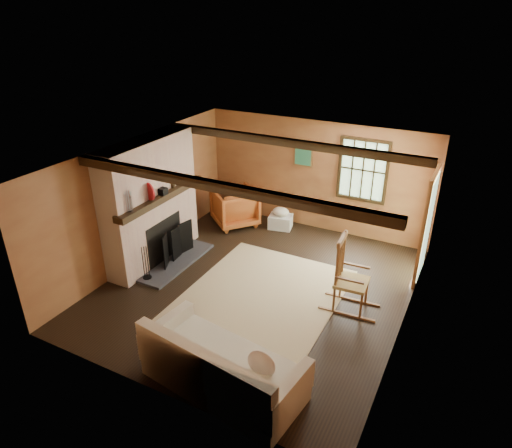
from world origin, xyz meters
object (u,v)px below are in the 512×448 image
Objects in this scene: sofa at (221,370)px; laundry_basket at (280,222)px; fireplace at (152,207)px; rocking_chair at (349,279)px; armchair at (235,207)px.

sofa reaches higher than laundry_basket.
laundry_basket is at bearing 55.61° from fireplace.
fireplace is 3.00m from laundry_basket.
fireplace reaches higher than rocking_chair.
armchair is (-1.01, -0.29, 0.27)m from laundry_basket.
armchair is (-3.22, 1.90, -0.12)m from rocking_chair.
sofa is 4.95m from armchair.
rocking_chair reaches higher than armchair.
sofa is 4.50× the size of laundry_basket.
sofa is (2.90, -2.32, -0.79)m from fireplace.
sofa is at bearing 67.24° from armchair.
fireplace is 3.86m from rocking_chair.
fireplace is 2.25m from armchair.
laundry_basket is (-2.21, 2.19, -0.39)m from rocking_chair.
armchair is at bearing -163.95° from laundry_basket.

